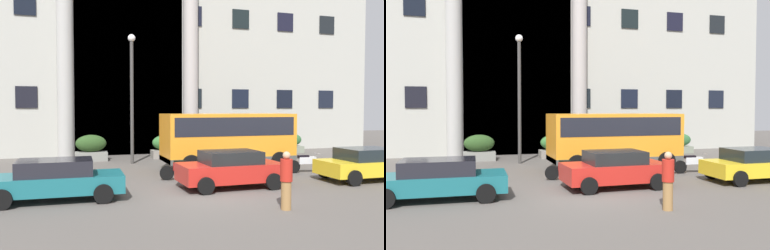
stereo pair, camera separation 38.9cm
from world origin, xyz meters
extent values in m
cube|color=#544E4A|center=(0.00, 0.00, -0.06)|extent=(80.00, 64.00, 0.12)
cube|color=#A9A89F|center=(0.00, 17.50, 8.36)|extent=(34.78, 9.00, 16.71)
cube|color=black|center=(-0.73, 13.06, 5.97)|extent=(6.94, 0.12, 11.94)
cylinder|color=#A6A49F|center=(-4.71, 12.75, 5.97)|extent=(1.01, 1.01, 11.94)
cylinder|color=#ADA4A0|center=(3.25, 12.75, 5.97)|extent=(1.01, 1.01, 11.94)
cube|color=black|center=(-6.96, 12.96, 3.68)|extent=(1.24, 0.08, 1.30)
cube|color=black|center=(3.48, 12.96, 3.68)|extent=(1.24, 0.08, 1.30)
cube|color=black|center=(6.96, 12.96, 3.68)|extent=(1.24, 0.08, 1.30)
cube|color=black|center=(10.43, 12.96, 3.68)|extent=(1.24, 0.08, 1.30)
cube|color=black|center=(13.91, 12.96, 3.68)|extent=(1.24, 0.08, 1.30)
cube|color=black|center=(-6.96, 12.96, 9.19)|extent=(1.24, 0.08, 1.30)
cube|color=black|center=(3.48, 12.96, 9.19)|extent=(1.24, 0.08, 1.30)
cube|color=black|center=(6.96, 12.96, 9.19)|extent=(1.24, 0.08, 1.30)
cube|color=black|center=(10.43, 12.96, 9.19)|extent=(1.24, 0.08, 1.30)
cube|color=black|center=(13.91, 12.96, 9.19)|extent=(1.24, 0.08, 1.30)
cube|color=orange|center=(2.99, 5.50, 1.59)|extent=(6.40, 2.37, 2.28)
cube|color=black|center=(2.99, 5.50, 2.15)|extent=(6.01, 2.39, 0.88)
cube|color=black|center=(6.12, 5.51, 1.95)|extent=(0.07, 1.97, 1.09)
cube|color=#4B4D49|center=(2.99, 5.50, 0.57)|extent=(6.40, 2.41, 0.24)
cylinder|color=black|center=(5.23, 6.68, 0.45)|extent=(0.90, 0.28, 0.90)
cylinder|color=black|center=(5.23, 4.34, 0.45)|extent=(0.90, 0.28, 0.90)
cylinder|color=black|center=(0.75, 6.66, 0.45)|extent=(0.90, 0.28, 0.90)
cylinder|color=black|center=(0.76, 4.32, 0.45)|extent=(0.90, 0.28, 0.90)
cylinder|color=#9E9F20|center=(7.70, 7.31, 1.29)|extent=(0.08, 0.08, 2.58)
cube|color=yellow|center=(7.70, 7.28, 2.33)|extent=(0.44, 0.03, 0.60)
cube|color=gray|center=(1.11, 10.74, 0.24)|extent=(1.79, 1.00, 0.47)
ellipsoid|color=#336930|center=(1.11, 10.74, 0.94)|extent=(1.72, 0.90, 0.93)
cube|color=slate|center=(9.73, 10.88, 0.23)|extent=(1.67, 0.73, 0.45)
ellipsoid|color=#2E5F33|center=(9.73, 10.88, 0.89)|extent=(1.60, 0.66, 0.87)
cube|color=gray|center=(-3.34, 10.54, 0.26)|extent=(1.79, 0.96, 0.52)
ellipsoid|color=#28451D|center=(-3.34, 10.54, 1.00)|extent=(1.72, 0.86, 0.98)
cube|color=#1A6169|center=(-4.95, 0.72, 0.56)|extent=(4.37, 1.81, 0.57)
cube|color=black|center=(-4.95, 0.72, 1.09)|extent=(2.37, 1.57, 0.50)
cylinder|color=black|center=(-3.46, 1.57, 0.31)|extent=(0.62, 0.21, 0.62)
cylinder|color=black|center=(-3.48, -0.17, 0.31)|extent=(0.62, 0.21, 0.62)
cylinder|color=black|center=(-6.41, 1.62, 0.31)|extent=(0.62, 0.21, 0.62)
cylinder|color=black|center=(-6.44, -0.13, 0.31)|extent=(0.62, 0.21, 0.62)
cube|color=red|center=(1.33, 1.06, 0.60)|extent=(3.95, 1.91, 0.66)
cube|color=black|center=(1.33, 1.06, 1.16)|extent=(2.15, 1.65, 0.46)
cylinder|color=black|center=(2.63, 2.00, 0.31)|extent=(0.62, 0.22, 0.62)
cylinder|color=black|center=(2.68, 0.18, 0.31)|extent=(0.62, 0.22, 0.62)
cylinder|color=black|center=(-0.02, 1.93, 0.31)|extent=(0.62, 0.22, 0.62)
cylinder|color=black|center=(0.03, 0.12, 0.31)|extent=(0.62, 0.22, 0.62)
cube|color=gold|center=(7.37, 0.85, 0.56)|extent=(3.97, 1.87, 0.59)
cube|color=black|center=(7.37, 0.85, 1.10)|extent=(2.15, 1.64, 0.49)
cylinder|color=black|center=(8.71, 1.78, 0.31)|extent=(0.62, 0.20, 0.62)
cylinder|color=black|center=(6.02, 1.77, 0.31)|extent=(0.62, 0.20, 0.62)
cylinder|color=black|center=(6.02, -0.08, 0.31)|extent=(0.62, 0.20, 0.62)
cylinder|color=black|center=(6.75, 3.25, 0.30)|extent=(0.61, 0.14, 0.60)
cylinder|color=black|center=(5.43, 3.34, 0.30)|extent=(0.61, 0.16, 0.60)
cube|color=silver|center=(6.09, 3.29, 0.58)|extent=(0.86, 0.30, 0.32)
cube|color=black|center=(5.91, 3.31, 0.76)|extent=(0.53, 0.24, 0.12)
cylinder|color=#A5A5A8|center=(6.64, 3.25, 0.88)|extent=(0.07, 0.55, 0.03)
cylinder|color=black|center=(0.78, 2.91, 0.30)|extent=(0.61, 0.25, 0.60)
cylinder|color=black|center=(-0.62, 3.28, 0.30)|extent=(0.61, 0.27, 0.60)
cube|color=maroon|center=(0.08, 3.09, 0.58)|extent=(0.96, 0.46, 0.32)
cube|color=black|center=(-0.09, 3.14, 0.76)|extent=(0.55, 0.32, 0.12)
cylinder|color=#A5A5A8|center=(0.67, 2.94, 0.88)|extent=(0.17, 0.54, 0.03)
cylinder|color=black|center=(-4.96, 3.51, 0.30)|extent=(0.61, 0.25, 0.60)
cylinder|color=black|center=(-6.29, 3.15, 0.30)|extent=(0.61, 0.27, 0.60)
cube|color=#B1ACBD|center=(-5.63, 3.33, 0.58)|extent=(0.91, 0.46, 0.32)
cube|color=black|center=(-5.80, 3.28, 0.76)|extent=(0.55, 0.33, 0.12)
cylinder|color=#A5A5A8|center=(-5.07, 3.48, 0.88)|extent=(0.17, 0.54, 0.03)
cylinder|color=olive|center=(1.64, -2.53, 0.43)|extent=(0.30, 0.30, 0.85)
cylinder|color=red|center=(1.64, -2.53, 1.18)|extent=(0.36, 0.36, 0.66)
sphere|color=tan|center=(1.64, -2.53, 1.62)|extent=(0.23, 0.23, 0.23)
cylinder|color=#3C3A38|center=(-1.26, 8.71, 3.29)|extent=(0.18, 0.18, 6.59)
sphere|color=white|center=(-1.26, 8.71, 6.77)|extent=(0.40, 0.40, 0.40)
camera|label=1|loc=(-4.46, -13.03, 3.01)|focal=37.67mm
camera|label=2|loc=(-4.09, -13.14, 3.01)|focal=37.67mm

